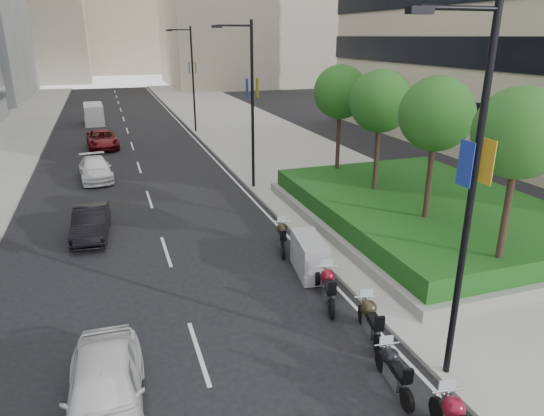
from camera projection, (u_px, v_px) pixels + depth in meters
name	position (u px, v px, depth m)	size (l,w,h in m)	color
sidewalk_right	(266.00, 141.00, 39.66)	(10.00, 100.00, 0.15)	#9E9B93
lane_edge	(202.00, 146.00, 38.07)	(0.12, 100.00, 0.01)	silver
lane_centre	(134.00, 151.00, 36.49)	(0.12, 100.00, 0.01)	silver
planter	(424.00, 219.00, 22.04)	(10.00, 14.00, 0.40)	gray
hedge	(425.00, 206.00, 21.84)	(9.40, 13.40, 0.80)	#1A4413
tree_0	(520.00, 134.00, 14.53)	(2.80, 2.80, 6.30)	#332319
tree_1	(436.00, 115.00, 18.10)	(2.80, 2.80, 6.30)	#332319
tree_2	(380.00, 102.00, 21.66)	(2.80, 2.80, 6.30)	#332319
tree_3	(340.00, 92.00, 25.23)	(2.80, 2.80, 6.30)	#332319
lamp_post_0	(467.00, 187.00, 10.65)	(2.34, 0.45, 9.00)	black
lamp_post_1	(250.00, 98.00, 25.81)	(2.34, 0.45, 9.00)	black
lamp_post_2	(191.00, 74.00, 41.86)	(2.34, 0.45, 9.00)	black
motorcycle_2	(393.00, 370.00, 11.78)	(0.66, 1.99, 0.99)	black
motorcycle_3	(370.00, 320.00, 13.75)	(0.78, 2.15, 1.09)	black
motorcycle_4	(328.00, 287.00, 15.55)	(0.91, 2.16, 1.10)	black
motorcycle_5	(309.00, 256.00, 17.53)	(1.22, 2.38, 1.37)	black
motorcycle_6	(282.00, 237.00, 19.49)	(0.89, 2.08, 1.07)	black
car_a	(105.00, 390.00, 10.82)	(1.73, 4.31, 1.47)	silver
car_b	(91.00, 223.00, 20.75)	(1.37, 3.91, 1.29)	black
car_c	(95.00, 169.00, 29.20)	(1.78, 4.37, 1.27)	white
car_d	(102.00, 139.00, 37.46)	(2.21, 4.79, 1.33)	maroon
delivery_van	(94.00, 115.00, 47.58)	(1.89, 4.59, 1.90)	silver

